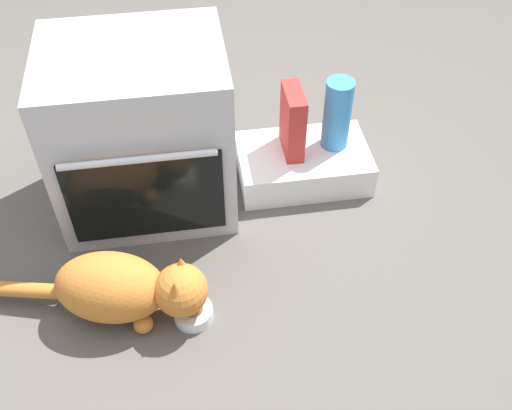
# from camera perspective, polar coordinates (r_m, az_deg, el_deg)

# --- Properties ---
(ground) EXTENTS (8.00, 8.00, 0.00)m
(ground) POSITION_cam_1_polar(r_m,az_deg,el_deg) (2.23, -7.24, -5.25)
(ground) COLOR #56514C
(oven) EXTENTS (0.64, 0.56, 0.67)m
(oven) POSITION_cam_1_polar(r_m,az_deg,el_deg) (2.25, -10.89, 6.86)
(oven) COLOR #B7BABF
(oven) RESTS_ON ground
(pantry_cabinet) EXTENTS (0.53, 0.33, 0.14)m
(pantry_cabinet) POSITION_cam_1_polar(r_m,az_deg,el_deg) (2.47, 4.52, 3.95)
(pantry_cabinet) COLOR white
(pantry_cabinet) RESTS_ON ground
(food_bowl) EXTENTS (0.13, 0.13, 0.08)m
(food_bowl) POSITION_cam_1_polar(r_m,az_deg,el_deg) (2.05, -6.04, -10.17)
(food_bowl) COLOR white
(food_bowl) RESTS_ON ground
(cat) EXTENTS (0.78, 0.32, 0.26)m
(cat) POSITION_cam_1_polar(r_m,az_deg,el_deg) (2.01, -12.56, -7.77)
(cat) COLOR #C6752D
(cat) RESTS_ON ground
(cereal_box) EXTENTS (0.07, 0.18, 0.28)m
(cereal_box) POSITION_cam_1_polar(r_m,az_deg,el_deg) (2.34, 3.54, 7.94)
(cereal_box) COLOR #B72D28
(cereal_box) RESTS_ON pantry_cabinet
(water_bottle) EXTENTS (0.11, 0.11, 0.30)m
(water_bottle) POSITION_cam_1_polar(r_m,az_deg,el_deg) (2.38, 7.78, 8.61)
(water_bottle) COLOR #388CD1
(water_bottle) RESTS_ON pantry_cabinet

